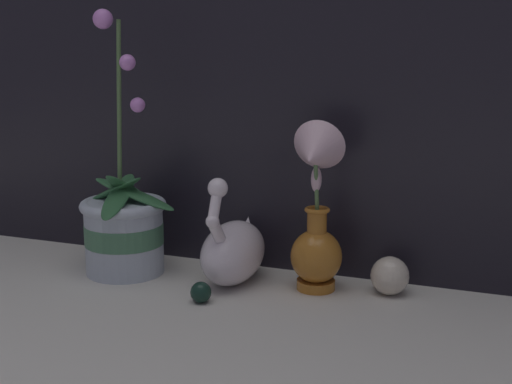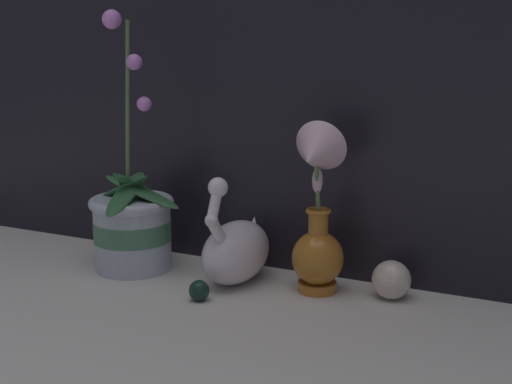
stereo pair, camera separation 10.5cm
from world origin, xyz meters
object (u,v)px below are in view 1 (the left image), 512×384
Objects in this scene: swan_figurine at (234,249)px; orchid_potted_plant at (124,226)px; glass_sphere at (390,276)px; blue_vase at (316,219)px.

orchid_potted_plant is at bearing -174.38° from swan_figurine.
blue_vase is at bearing -166.63° from glass_sphere.
swan_figurine is at bearing -177.30° from blue_vase.
glass_sphere is (0.27, 0.04, -0.03)m from swan_figurine.
orchid_potted_plant is at bearing -173.23° from glass_sphere.
blue_vase is (0.36, 0.03, 0.04)m from orchid_potted_plant.
glass_sphere is at bearing 7.64° from swan_figurine.
glass_sphere is (0.12, 0.03, -0.10)m from blue_vase.
orchid_potted_plant reaches higher than swan_figurine.
orchid_potted_plant is 2.36× the size of swan_figurine.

